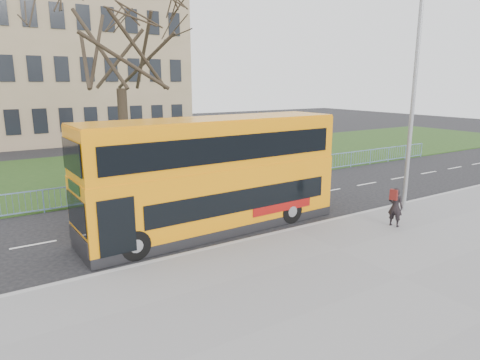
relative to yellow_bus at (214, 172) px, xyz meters
name	(u,v)px	position (x,y,z in m)	size (l,w,h in m)	color
ground	(269,221)	(2.49, -0.39, -2.39)	(120.00, 120.00, 0.00)	black
pavement	(402,279)	(2.49, -7.14, -2.33)	(80.00, 10.50, 0.12)	slate
kerb	(292,230)	(2.49, -1.94, -2.32)	(80.00, 0.20, 0.14)	gray
grass_verge	(149,167)	(2.49, 13.91, -2.35)	(80.00, 15.40, 0.08)	#1E3A15
guard_railing	(199,180)	(2.49, 6.21, -1.84)	(40.00, 0.12, 1.10)	#6C8DC1
bare_tree	(120,69)	(-0.51, 9.61, 4.18)	(9.09, 9.09, 12.98)	black
civic_building	(24,71)	(-2.51, 34.61, 4.61)	(30.00, 15.00, 14.00)	#877455
yellow_bus	(214,172)	(0.00, 0.00, 0.00)	(10.73, 2.88, 4.46)	orange
pedestrian	(395,207)	(6.24, -3.90, -1.46)	(0.59, 0.39, 1.62)	black
street_lamp	(411,99)	(8.37, -2.67, 2.77)	(1.95, 0.24, 9.20)	gray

